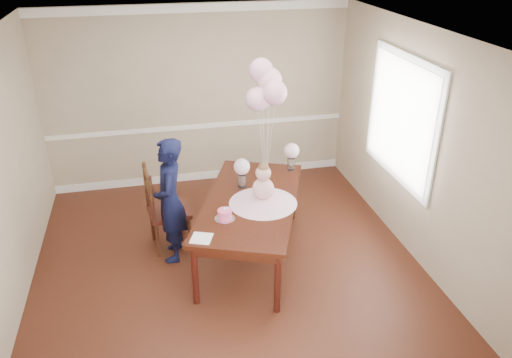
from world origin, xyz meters
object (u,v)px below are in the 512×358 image
object	(u,v)px
dining_table_top	(250,202)
woman	(170,201)
dining_chair_seat	(169,212)
birthday_cake	(225,214)

from	to	relation	value
dining_table_top	woman	xyz separation A→B (m)	(-0.92, 0.20, 0.02)
woman	dining_chair_seat	bearing A→B (deg)	-168.88
birthday_cake	woman	distance (m)	0.79
dining_table_top	dining_chair_seat	distance (m)	1.07
birthday_cake	dining_chair_seat	xyz separation A→B (m)	(-0.57, 0.80, -0.35)
dining_table_top	birthday_cake	xyz separation A→B (m)	(-0.36, -0.36, 0.09)
woman	dining_table_top	bearing A→B (deg)	84.41
birthday_cake	woman	bearing A→B (deg)	134.90
birthday_cake	dining_chair_seat	world-z (taller)	birthday_cake
dining_chair_seat	woman	distance (m)	0.37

